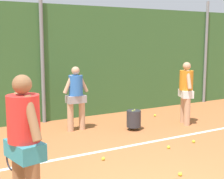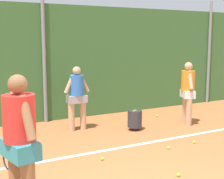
{
  "view_description": "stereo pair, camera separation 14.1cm",
  "coord_description": "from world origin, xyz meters",
  "px_view_note": "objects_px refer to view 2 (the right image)",
  "views": [
    {
      "loc": [
        -2.7,
        -3.48,
        2.27
      ],
      "look_at": [
        0.66,
        2.47,
        1.22
      ],
      "focal_mm": 52.61,
      "sensor_mm": 36.0,
      "label": 1
    },
    {
      "loc": [
        -2.58,
        -3.54,
        2.27
      ],
      "look_at": [
        0.66,
        2.47,
        1.22
      ],
      "focal_mm": 52.61,
      "sensor_mm": 36.0,
      "label": 2
    }
  ],
  "objects_px": {
    "player_foreground_near": "(20,140)",
    "tennis_ball_4": "(13,160)",
    "tennis_ball_1": "(102,159)",
    "tennis_ball_9": "(25,179)",
    "player_midcourt": "(188,90)",
    "tennis_ball_6": "(157,116)",
    "tennis_ball_10": "(194,142)",
    "ball_hopper": "(135,119)",
    "tennis_ball_0": "(178,175)",
    "player_backcourt_far": "(77,95)",
    "tennis_ball_7": "(169,148)"
  },
  "relations": [
    {
      "from": "player_foreground_near",
      "to": "tennis_ball_4",
      "type": "relative_size",
      "value": 28.07
    },
    {
      "from": "tennis_ball_0",
      "to": "tennis_ball_1",
      "type": "height_order",
      "value": "same"
    },
    {
      "from": "player_foreground_near",
      "to": "tennis_ball_7",
      "type": "bearing_deg",
      "value": -81.1
    },
    {
      "from": "tennis_ball_1",
      "to": "tennis_ball_6",
      "type": "bearing_deg",
      "value": 38.44
    },
    {
      "from": "player_midcourt",
      "to": "tennis_ball_1",
      "type": "height_order",
      "value": "player_midcourt"
    },
    {
      "from": "tennis_ball_10",
      "to": "tennis_ball_6",
      "type": "bearing_deg",
      "value": 72.61
    },
    {
      "from": "player_backcourt_far",
      "to": "tennis_ball_1",
      "type": "height_order",
      "value": "player_backcourt_far"
    },
    {
      "from": "ball_hopper",
      "to": "tennis_ball_6",
      "type": "xyz_separation_m",
      "value": [
        1.34,
        0.89,
        -0.26
      ]
    },
    {
      "from": "tennis_ball_4",
      "to": "tennis_ball_7",
      "type": "distance_m",
      "value": 3.11
    },
    {
      "from": "player_foreground_near",
      "to": "tennis_ball_10",
      "type": "distance_m",
      "value": 4.34
    },
    {
      "from": "ball_hopper",
      "to": "tennis_ball_4",
      "type": "distance_m",
      "value": 3.27
    },
    {
      "from": "tennis_ball_6",
      "to": "player_midcourt",
      "type": "bearing_deg",
      "value": -79.78
    },
    {
      "from": "player_foreground_near",
      "to": "ball_hopper",
      "type": "relative_size",
      "value": 3.61
    },
    {
      "from": "tennis_ball_10",
      "to": "player_backcourt_far",
      "type": "bearing_deg",
      "value": 129.81
    },
    {
      "from": "tennis_ball_10",
      "to": "tennis_ball_1",
      "type": "bearing_deg",
      "value": 178.65
    },
    {
      "from": "player_midcourt",
      "to": "tennis_ball_6",
      "type": "relative_size",
      "value": 25.28
    },
    {
      "from": "tennis_ball_0",
      "to": "tennis_ball_7",
      "type": "relative_size",
      "value": 1.0
    },
    {
      "from": "player_midcourt",
      "to": "tennis_ball_0",
      "type": "height_order",
      "value": "player_midcourt"
    },
    {
      "from": "player_foreground_near",
      "to": "tennis_ball_4",
      "type": "height_order",
      "value": "player_foreground_near"
    },
    {
      "from": "tennis_ball_9",
      "to": "tennis_ball_10",
      "type": "bearing_deg",
      "value": 2.52
    },
    {
      "from": "tennis_ball_1",
      "to": "tennis_ball_6",
      "type": "relative_size",
      "value": 1.0
    },
    {
      "from": "player_foreground_near",
      "to": "player_backcourt_far",
      "type": "distance_m",
      "value": 4.12
    },
    {
      "from": "player_backcourt_far",
      "to": "tennis_ball_6",
      "type": "height_order",
      "value": "player_backcourt_far"
    },
    {
      "from": "tennis_ball_4",
      "to": "tennis_ball_6",
      "type": "xyz_separation_m",
      "value": [
        4.5,
        1.67,
        0.0
      ]
    },
    {
      "from": "player_midcourt",
      "to": "tennis_ball_7",
      "type": "xyz_separation_m",
      "value": [
        -1.68,
        -1.39,
        -0.9
      ]
    },
    {
      "from": "player_midcourt",
      "to": "tennis_ball_4",
      "type": "height_order",
      "value": "player_midcourt"
    },
    {
      "from": "tennis_ball_1",
      "to": "tennis_ball_9",
      "type": "bearing_deg",
      "value": -171.81
    },
    {
      "from": "player_foreground_near",
      "to": "tennis_ball_9",
      "type": "xyz_separation_m",
      "value": [
        0.29,
        1.11,
        -1.01
      ]
    },
    {
      "from": "ball_hopper",
      "to": "tennis_ball_4",
      "type": "bearing_deg",
      "value": -166.25
    },
    {
      "from": "player_midcourt",
      "to": "ball_hopper",
      "type": "bearing_deg",
      "value": 107.61
    },
    {
      "from": "tennis_ball_9",
      "to": "ball_hopper",
      "type": "bearing_deg",
      "value": 28.22
    },
    {
      "from": "ball_hopper",
      "to": "tennis_ball_10",
      "type": "distance_m",
      "value": 1.66
    },
    {
      "from": "player_foreground_near",
      "to": "player_midcourt",
      "type": "relative_size",
      "value": 1.11
    },
    {
      "from": "player_backcourt_far",
      "to": "tennis_ball_9",
      "type": "bearing_deg",
      "value": -128.51
    },
    {
      "from": "tennis_ball_9",
      "to": "tennis_ball_0",
      "type": "bearing_deg",
      "value": -24.52
    },
    {
      "from": "tennis_ball_4",
      "to": "tennis_ball_9",
      "type": "height_order",
      "value": "same"
    },
    {
      "from": "tennis_ball_4",
      "to": "tennis_ball_10",
      "type": "relative_size",
      "value": 1.0
    },
    {
      "from": "ball_hopper",
      "to": "tennis_ball_0",
      "type": "xyz_separation_m",
      "value": [
        -0.87,
        -2.75,
        -0.26
      ]
    },
    {
      "from": "tennis_ball_0",
      "to": "tennis_ball_10",
      "type": "xyz_separation_m",
      "value": [
        1.44,
        1.21,
        0.0
      ]
    },
    {
      "from": "player_midcourt",
      "to": "ball_hopper",
      "type": "xyz_separation_m",
      "value": [
        -1.53,
        0.18,
        -0.65
      ]
    },
    {
      "from": "player_midcourt",
      "to": "tennis_ball_1",
      "type": "relative_size",
      "value": 25.28
    },
    {
      "from": "player_foreground_near",
      "to": "tennis_ball_0",
      "type": "xyz_separation_m",
      "value": [
        2.58,
        0.06,
        -1.01
      ]
    },
    {
      "from": "tennis_ball_1",
      "to": "tennis_ball_9",
      "type": "xyz_separation_m",
      "value": [
        -1.51,
        -0.22,
        0.0
      ]
    },
    {
      "from": "tennis_ball_1",
      "to": "tennis_ball_4",
      "type": "bearing_deg",
      "value": 154.88
    },
    {
      "from": "player_midcourt",
      "to": "tennis_ball_10",
      "type": "bearing_deg",
      "value": 169.2
    },
    {
      "from": "player_foreground_near",
      "to": "tennis_ball_10",
      "type": "height_order",
      "value": "player_foreground_near"
    },
    {
      "from": "player_foreground_near",
      "to": "tennis_ball_4",
      "type": "distance_m",
      "value": 2.29
    },
    {
      "from": "player_backcourt_far",
      "to": "ball_hopper",
      "type": "xyz_separation_m",
      "value": [
        1.27,
        -0.68,
        -0.61
      ]
    },
    {
      "from": "player_foreground_near",
      "to": "ball_hopper",
      "type": "distance_m",
      "value": 4.51
    },
    {
      "from": "player_midcourt",
      "to": "tennis_ball_4",
      "type": "xyz_separation_m",
      "value": [
        -4.69,
        -0.59,
        -0.9
      ]
    }
  ]
}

